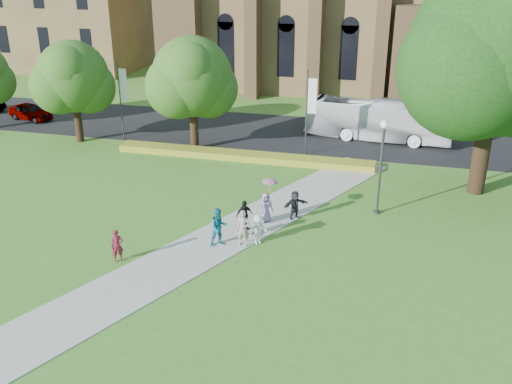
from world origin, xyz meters
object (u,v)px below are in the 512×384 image
(streetlamp, at_px, (382,156))
(large_tree, at_px, (498,49))
(tour_coach, at_px, (378,120))
(car_0, at_px, (30,112))
(pedestrian_0, at_px, (117,246))

(streetlamp, distance_m, large_tree, 8.73)
(large_tree, relative_size, tour_coach, 1.22)
(streetlamp, xyz_separation_m, car_0, (-29.71, 11.84, -2.58))
(large_tree, distance_m, car_0, 36.78)
(tour_coach, height_order, car_0, tour_coach)
(streetlamp, height_order, pedestrian_0, streetlamp)
(streetlamp, xyz_separation_m, pedestrian_0, (-11.23, -8.36, -2.49))
(large_tree, xyz_separation_m, car_0, (-35.21, 7.34, -7.65))
(car_0, bearing_deg, large_tree, -87.13)
(car_0, bearing_deg, tour_coach, -72.05)
(car_0, height_order, pedestrian_0, pedestrian_0)
(streetlamp, height_order, large_tree, large_tree)
(streetlamp, xyz_separation_m, large_tree, (5.50, 4.50, 5.07))
(large_tree, bearing_deg, tour_coach, 125.09)
(pedestrian_0, bearing_deg, car_0, 101.95)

